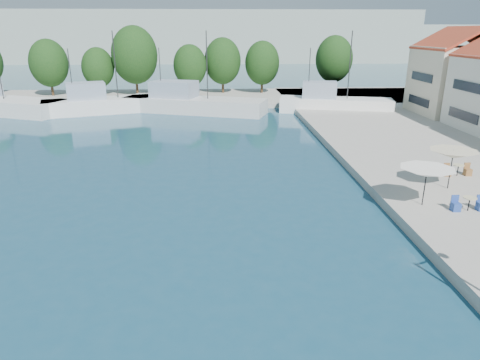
{
  "coord_description": "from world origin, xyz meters",
  "views": [
    {
      "loc": [
        -3.29,
        2.32,
        9.71
      ],
      "look_at": [
        -2.2,
        26.0,
        1.45
      ],
      "focal_mm": 32.0,
      "sensor_mm": 36.0,
      "label": 1
    }
  ],
  "objects_px": {
    "trawler_02": "(103,104)",
    "umbrella_cream": "(453,154)",
    "umbrella_white": "(427,172)",
    "trawler_03": "(191,104)",
    "trawler_04": "(332,104)"
  },
  "relations": [
    {
      "from": "trawler_02",
      "to": "trawler_03",
      "type": "height_order",
      "value": "same"
    },
    {
      "from": "trawler_03",
      "to": "trawler_02",
      "type": "bearing_deg",
      "value": -161.88
    },
    {
      "from": "trawler_02",
      "to": "umbrella_white",
      "type": "xyz_separation_m",
      "value": [
        25.81,
        -33.06,
        1.43
      ]
    },
    {
      "from": "trawler_04",
      "to": "umbrella_cream",
      "type": "distance_m",
      "value": 29.4
    },
    {
      "from": "trawler_04",
      "to": "trawler_03",
      "type": "bearing_deg",
      "value": -171.0
    },
    {
      "from": "trawler_04",
      "to": "umbrella_white",
      "type": "distance_m",
      "value": 32.03
    },
    {
      "from": "trawler_02",
      "to": "umbrella_white",
      "type": "height_order",
      "value": "trawler_02"
    },
    {
      "from": "umbrella_white",
      "to": "trawler_03",
      "type": "bearing_deg",
      "value": 114.2
    },
    {
      "from": "trawler_03",
      "to": "umbrella_white",
      "type": "distance_m",
      "value": 36.15
    },
    {
      "from": "trawler_03",
      "to": "umbrella_white",
      "type": "relative_size",
      "value": 6.25
    },
    {
      "from": "trawler_02",
      "to": "umbrella_cream",
      "type": "bearing_deg",
      "value": -66.49
    },
    {
      "from": "umbrella_white",
      "to": "trawler_04",
      "type": "bearing_deg",
      "value": 84.61
    },
    {
      "from": "trawler_02",
      "to": "umbrella_cream",
      "type": "xyz_separation_m",
      "value": [
        28.56,
        -30.54,
        1.71
      ]
    },
    {
      "from": "umbrella_white",
      "to": "umbrella_cream",
      "type": "height_order",
      "value": "umbrella_cream"
    },
    {
      "from": "trawler_04",
      "to": "umbrella_cream",
      "type": "bearing_deg",
      "value": -78.02
    }
  ]
}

